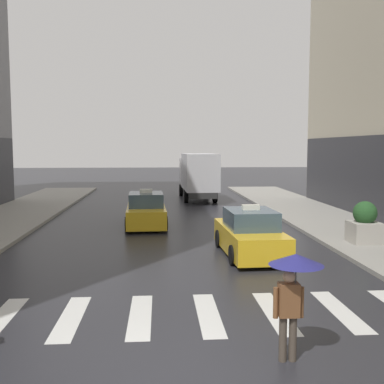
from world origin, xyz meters
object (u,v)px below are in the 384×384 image
at_px(taxi_second, 146,211).
at_px(box_truck, 198,174).
at_px(taxi_lead, 250,235).
at_px(planter_mid_block, 365,224).
at_px(pedestrian_with_umbrella, 293,278).

height_order(taxi_second, box_truck, box_truck).
bearing_deg(box_truck, taxi_lead, -88.73).
bearing_deg(box_truck, planter_mid_block, -72.59).
xyz_separation_m(box_truck, pedestrian_with_umbrella, (-0.46, -25.17, -0.34)).
height_order(taxi_lead, taxi_second, same).
relative_size(taxi_second, planter_mid_block, 2.87).
xyz_separation_m(taxi_second, box_truck, (3.43, 10.82, 1.13)).
relative_size(taxi_lead, taxi_second, 1.00).
distance_m(taxi_second, box_truck, 11.40).
xyz_separation_m(taxi_second, planter_mid_block, (8.46, -5.22, 0.15)).
xyz_separation_m(taxi_lead, pedestrian_with_umbrella, (-0.84, -8.06, 0.79)).
height_order(taxi_second, pedestrian_with_umbrella, pedestrian_with_umbrella).
relative_size(taxi_lead, pedestrian_with_umbrella, 2.37).
xyz_separation_m(box_truck, planter_mid_block, (5.03, -16.04, -0.98)).
distance_m(box_truck, planter_mid_block, 16.84).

